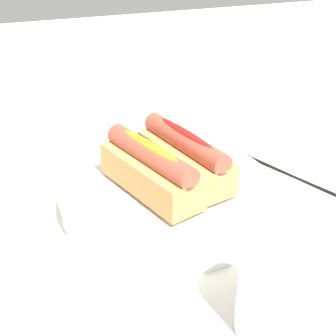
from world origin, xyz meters
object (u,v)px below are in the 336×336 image
at_px(serving_bowl, 168,193).
at_px(chopstick_far, 304,180).
at_px(hotdog_front, 185,156).
at_px(hotdog_back, 150,169).
at_px(water_glass, 277,294).
at_px(chopstick_near, 284,172).

bearing_deg(serving_bowl, chopstick_far, -92.87).
xyz_separation_m(hotdog_front, chopstick_far, (-0.02, -0.17, -0.06)).
bearing_deg(serving_bowl, hotdog_back, 109.52).
distance_m(hotdog_front, chopstick_far, 0.19).
bearing_deg(hotdog_back, hotdog_front, -70.48).
xyz_separation_m(hotdog_front, hotdog_back, (-0.02, 0.05, 0.00)).
xyz_separation_m(water_glass, chopstick_far, (0.21, -0.18, -0.04)).
height_order(hotdog_front, chopstick_far, hotdog_front).
height_order(serving_bowl, hotdog_back, hotdog_back).
height_order(hotdog_front, hotdog_back, same).
distance_m(chopstick_near, chopstick_far, 0.03).
relative_size(serving_bowl, hotdog_back, 1.73).
height_order(hotdog_back, water_glass, hotdog_back).
bearing_deg(hotdog_back, water_glass, -168.19).
relative_size(serving_bowl, hotdog_front, 1.74).
bearing_deg(chopstick_far, serving_bowl, 66.73).
height_order(hotdog_front, chopstick_near, hotdog_front).
distance_m(serving_bowl, chopstick_far, 0.20).
relative_size(water_glass, chopstick_near, 0.41).
distance_m(serving_bowl, hotdog_back, 0.05).
xyz_separation_m(hotdog_back, water_glass, (-0.21, -0.04, -0.02)).
distance_m(hotdog_back, chopstick_far, 0.23).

